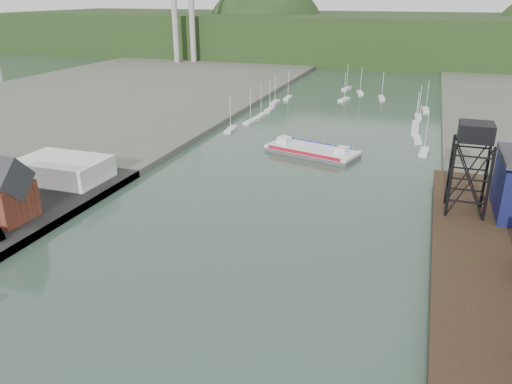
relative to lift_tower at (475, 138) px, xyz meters
The scene contains 7 objects.
east_pier 19.03m from the lift_tower, 81.25° to the right, with size 14.00×70.00×2.45m.
white_shed 80.28m from the lift_tower, behind, with size 18.00×12.00×4.50m, color silver.
lift_tower is the anchor object (origin of this frame).
marina_sailboats 89.04m from the lift_tower, 113.46° to the left, with size 57.71×92.65×0.90m.
smokestacks 224.80m from the lift_tower, 128.94° to the left, with size 11.20×8.20×60.00m.
distant_hills 246.51m from the lift_tower, 99.10° to the left, with size 500.00×120.00×80.00m.
chain_ferry 48.65m from the lift_tower, 138.01° to the left, with size 24.72×15.19×3.32m.
Camera 1 is at (26.39, -30.50, 38.18)m, focal length 35.00 mm.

